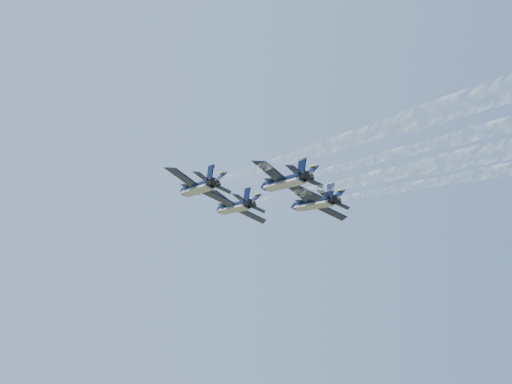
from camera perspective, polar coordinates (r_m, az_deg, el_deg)
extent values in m
cylinder|color=black|center=(116.46, -1.90, -1.30)|extent=(5.90, 12.88, 2.17)
cone|color=black|center=(123.25, -3.44, -2.02)|extent=(2.82, 3.05, 2.17)
ellipsoid|color=black|center=(119.56, -2.49, -1.41)|extent=(1.83, 2.57, 1.11)
cube|color=gray|center=(116.22, -2.02, -1.57)|extent=(4.86, 11.43, 0.99)
cube|color=black|center=(114.83, -3.10, -0.46)|extent=(6.02, 5.52, 2.45)
cube|color=yellow|center=(116.33, -3.42, -0.59)|extent=(4.32, 3.20, 2.41)
cube|color=black|center=(116.74, -0.43, -2.06)|extent=(5.22, 3.15, 2.45)
cube|color=yellow|center=(118.21, -0.78, -2.17)|extent=(5.05, 0.40, 2.41)
cube|color=black|center=(110.52, -1.40, -0.14)|extent=(2.80, 2.69, 1.15)
cube|color=black|center=(111.75, 0.30, -1.18)|extent=(2.47, 1.73, 1.15)
cube|color=black|center=(112.00, -0.79, 0.05)|extent=(1.04, 2.16, 2.52)
cube|color=black|center=(112.49, -0.11, -0.37)|extent=(2.35, 2.57, 1.97)
cylinder|color=black|center=(110.36, -0.59, -0.52)|extent=(1.69, 1.53, 1.40)
cylinder|color=black|center=(110.63, -0.22, -0.75)|extent=(1.69, 1.53, 1.40)
cylinder|color=black|center=(103.56, -5.15, 0.42)|extent=(5.90, 12.88, 2.17)
cone|color=black|center=(110.48, -6.66, -0.49)|extent=(2.82, 3.05, 2.17)
ellipsoid|color=black|center=(106.71, -5.71, 0.26)|extent=(1.83, 2.57, 1.11)
cube|color=gray|center=(103.32, -5.29, 0.13)|extent=(4.86, 11.43, 0.99)
cube|color=black|center=(102.13, -6.55, 1.40)|extent=(6.02, 5.52, 2.45)
cube|color=yellow|center=(103.65, -6.85, 1.22)|extent=(4.32, 3.20, 2.41)
cube|color=black|center=(103.63, -3.49, -0.44)|extent=(5.22, 3.15, 2.45)
cube|color=yellow|center=(105.13, -3.84, -0.58)|extent=(5.05, 0.40, 2.41)
cube|color=black|center=(97.65, -4.78, 1.84)|extent=(2.80, 2.69, 1.15)
cube|color=black|center=(98.62, -2.81, 0.64)|extent=(2.47, 1.73, 1.15)
cube|color=black|center=(99.07, -4.04, 2.03)|extent=(1.04, 2.16, 2.52)
cube|color=black|center=(99.46, -3.25, 1.55)|extent=(2.35, 2.57, 1.97)
cylinder|color=black|center=(97.38, -3.86, 1.42)|extent=(1.69, 1.53, 1.40)
cylinder|color=black|center=(97.59, -3.44, 1.16)|extent=(1.69, 1.53, 1.40)
cylinder|color=black|center=(114.18, 5.21, -0.98)|extent=(5.90, 12.88, 2.17)
cone|color=black|center=(120.54, 3.26, -1.74)|extent=(2.82, 3.05, 2.17)
ellipsoid|color=black|center=(117.11, 4.43, -1.10)|extent=(1.83, 2.57, 1.11)
cube|color=gray|center=(113.92, 5.11, -1.25)|extent=(4.86, 11.43, 0.99)
cube|color=black|center=(112.28, 4.10, -0.12)|extent=(6.02, 5.52, 2.45)
cube|color=yellow|center=(113.68, 3.68, -0.26)|extent=(4.32, 3.20, 2.41)
cube|color=black|center=(114.82, 6.68, -1.75)|extent=(5.22, 3.15, 2.45)
cube|color=yellow|center=(116.20, 6.24, -1.87)|extent=(5.05, 0.40, 2.41)
cube|color=black|center=(108.43, 6.11, 0.22)|extent=(2.80, 2.69, 1.15)
cube|color=black|center=(110.07, 7.74, -0.84)|extent=(2.47, 1.73, 1.15)
cube|color=black|center=(110.06, 6.62, 0.41)|extent=(1.04, 2.16, 2.52)
cube|color=black|center=(110.71, 7.28, -0.02)|extent=(2.35, 2.57, 1.97)
cylinder|color=black|center=(108.48, 6.94, -0.17)|extent=(1.69, 1.53, 1.40)
cylinder|color=black|center=(108.83, 7.29, -0.40)|extent=(1.69, 1.53, 1.40)
cylinder|color=black|center=(99.85, 2.60, 0.94)|extent=(5.90, 12.88, 2.17)
cone|color=black|center=(106.32, 0.55, -0.03)|extent=(2.82, 3.05, 2.17)
ellipsoid|color=black|center=(102.83, 1.79, 0.76)|extent=(1.83, 2.57, 1.11)
cube|color=gray|center=(99.57, 2.48, 0.64)|extent=(4.86, 11.43, 0.99)
cube|color=black|center=(98.11, 1.28, 1.97)|extent=(6.02, 5.52, 2.45)
cube|color=yellow|center=(99.54, 0.85, 1.78)|extent=(4.32, 3.20, 2.41)
cube|color=black|center=(100.31, 4.30, 0.05)|extent=(5.22, 3.15, 2.45)
cube|color=yellow|center=(101.70, 3.83, -0.11)|extent=(5.05, 0.40, 2.41)
cube|color=black|center=(94.11, 3.48, 2.45)|extent=(2.80, 2.69, 1.15)
cube|color=black|center=(95.53, 5.40, 1.19)|extent=(2.47, 1.73, 1.15)
cube|color=black|center=(95.70, 4.12, 2.63)|extent=(1.04, 2.16, 2.52)
cube|color=black|center=(96.27, 4.89, 2.13)|extent=(2.35, 2.57, 1.97)
cylinder|color=black|center=(94.05, 4.44, 2.00)|extent=(1.69, 1.53, 1.40)
cylinder|color=black|center=(94.36, 4.85, 1.73)|extent=(1.69, 1.53, 1.40)
cylinder|color=white|center=(103.91, 1.55, 0.32)|extent=(5.85, 15.56, 1.15)
cylinder|color=white|center=(91.55, 6.10, 2.45)|extent=(6.27, 15.69, 1.58)
cylinder|color=white|center=(80.10, 12.04, 5.19)|extent=(6.75, 15.84, 2.09)
cylinder|color=white|center=(70.02, 19.89, 8.70)|extent=(7.31, 16.01, 2.68)
cylinder|color=white|center=(90.77, -1.65, 2.52)|extent=(5.85, 15.56, 1.15)
cylinder|color=white|center=(78.18, 3.16, 5.38)|extent=(6.27, 15.69, 1.58)
cylinder|color=white|center=(66.61, 9.81, 9.21)|extent=(6.75, 15.84, 2.09)
cylinder|color=white|center=(56.69, 19.26, 14.30)|extent=(7.31, 16.01, 2.68)
cylinder|color=white|center=(102.64, 9.56, 0.71)|extent=(5.85, 15.56, 1.15)
cylinder|color=white|center=(91.58, 15.19, 2.88)|extent=(6.27, 15.69, 1.58)
cylinder|color=white|center=(88.09, 7.32, 3.17)|extent=(5.85, 15.56, 1.15)
cylinder|color=white|center=(76.93, 13.71, 6.12)|extent=(6.27, 15.69, 1.58)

